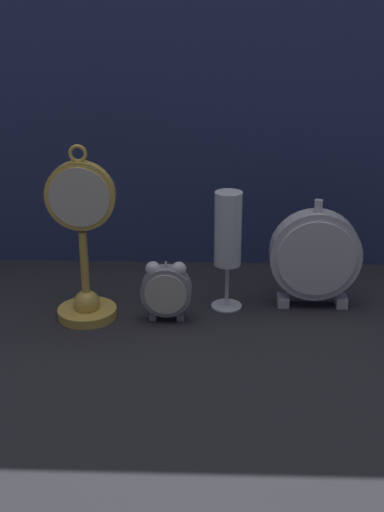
% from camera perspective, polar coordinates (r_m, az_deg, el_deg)
% --- Properties ---
extents(ground_plane, '(4.00, 4.00, 0.00)m').
position_cam_1_polar(ground_plane, '(1.18, -0.14, -6.39)').
color(ground_plane, '#232328').
extents(fabric_backdrop_drape, '(1.55, 0.01, 0.77)m').
position_cam_1_polar(fabric_backdrop_drape, '(1.38, 0.37, 14.68)').
color(fabric_backdrop_drape, navy).
rests_on(fabric_backdrop_drape, ground_plane).
extents(pocket_watch_on_stand, '(0.12, 0.10, 0.30)m').
position_cam_1_polar(pocket_watch_on_stand, '(1.20, -8.67, 0.27)').
color(pocket_watch_on_stand, gold).
rests_on(pocket_watch_on_stand, ground_plane).
extents(alarm_clock_twin_bell, '(0.09, 0.03, 0.11)m').
position_cam_1_polar(alarm_clock_twin_bell, '(1.20, -2.08, -2.62)').
color(alarm_clock_twin_bell, gray).
rests_on(alarm_clock_twin_bell, ground_plane).
extents(mantel_clock_silver, '(0.16, 0.04, 0.20)m').
position_cam_1_polar(mantel_clock_silver, '(1.26, 9.82, 0.01)').
color(mantel_clock_silver, silver).
rests_on(mantel_clock_silver, ground_plane).
extents(champagne_flute, '(0.05, 0.05, 0.21)m').
position_cam_1_polar(champagne_flute, '(1.23, 2.89, 1.58)').
color(champagne_flute, silver).
rests_on(champagne_flute, ground_plane).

